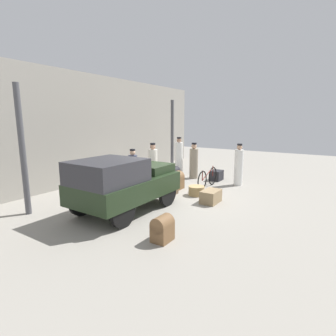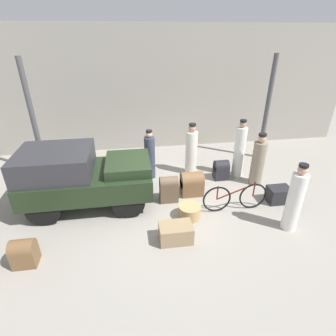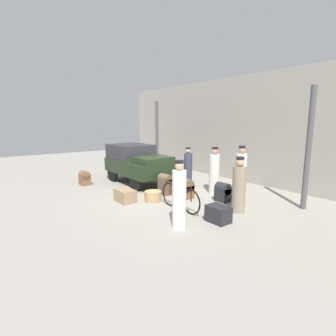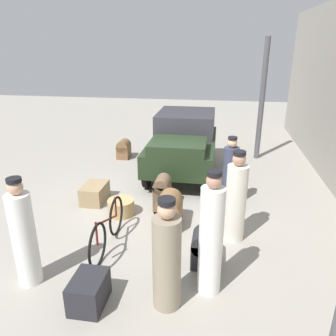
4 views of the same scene
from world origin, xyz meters
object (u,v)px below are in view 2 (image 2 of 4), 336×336
at_px(porter_lifting_near_truck, 258,162).
at_px(porter_standing_middle, 191,151).
at_px(bicycle, 235,197).
at_px(trunk_umber_medium, 221,169).
at_px(suitcase_small_leather, 24,252).
at_px(porter_with_bicycle, 150,156).
at_px(suitcase_tan_flat, 176,233).
at_px(trunk_large_brown, 279,195).
at_px(truck, 82,174).
at_px(trunk_barrel_dark, 169,188).
at_px(porter_carrying_trunk, 239,151).
at_px(suitcase_black_upright, 192,183).
at_px(wicker_basket, 190,212).
at_px(conductor_in_dark_uniform, 295,200).

relative_size(porter_lifting_near_truck, porter_standing_middle, 0.95).
bearing_deg(porter_lifting_near_truck, bicycle, -133.32).
bearing_deg(trunk_umber_medium, suitcase_small_leather, -150.82).
xyz_separation_m(porter_with_bicycle, suitcase_tan_flat, (0.30, -3.01, -0.52)).
bearing_deg(porter_lifting_near_truck, trunk_large_brown, -80.30).
height_order(truck, trunk_barrel_dark, truck).
relative_size(porter_carrying_trunk, suitcase_black_upright, 2.73).
height_order(porter_standing_middle, trunk_barrel_dark, porter_standing_middle).
distance_m(porter_lifting_near_truck, suitcase_tan_flat, 3.62).
xyz_separation_m(wicker_basket, porter_carrying_trunk, (2.01, 1.92, 0.70)).
bearing_deg(bicycle, trunk_barrel_dark, 157.50).
bearing_deg(trunk_barrel_dark, suitcase_small_leather, -150.47).
relative_size(suitcase_small_leather, suitcase_black_upright, 0.86).
bearing_deg(truck, suitcase_small_leather, -114.81).
distance_m(conductor_in_dark_uniform, trunk_barrel_dark, 3.09).
relative_size(porter_with_bicycle, conductor_in_dark_uniform, 0.93).
relative_size(trunk_large_brown, suitcase_black_upright, 0.87).
distance_m(porter_with_bicycle, suitcase_tan_flat, 3.07).
distance_m(bicycle, suitcase_small_leather, 4.93).
xyz_separation_m(bicycle, suitcase_tan_flat, (-1.71, -0.90, -0.18)).
bearing_deg(truck, wicker_basket, -20.75).
bearing_deg(porter_carrying_trunk, suitcase_tan_flat, -132.87).
relative_size(suitcase_tan_flat, trunk_umber_medium, 1.17).
relative_size(porter_with_bicycle, trunk_large_brown, 2.66).
distance_m(porter_with_bicycle, suitcase_black_upright, 1.65).
bearing_deg(porter_lifting_near_truck, wicker_basket, -150.14).
bearing_deg(porter_lifting_near_truck, trunk_barrel_dark, -168.71).
height_order(trunk_barrel_dark, trunk_large_brown, trunk_barrel_dark).
xyz_separation_m(conductor_in_dark_uniform, porter_standing_middle, (-1.68, 3.06, -0.00)).
height_order(trunk_large_brown, suitcase_small_leather, suitcase_small_leather).
height_order(conductor_in_dark_uniform, trunk_barrel_dark, conductor_in_dark_uniform).
relative_size(porter_carrying_trunk, porter_with_bicycle, 1.18).
bearing_deg(conductor_in_dark_uniform, porter_carrying_trunk, 95.03).
distance_m(bicycle, suitcase_black_upright, 1.31).
bearing_deg(truck, porter_lifting_near_truck, 4.10).
bearing_deg(porter_standing_middle, suitcase_small_leather, -141.39).
distance_m(porter_with_bicycle, porter_lifting_near_truck, 3.29).
xyz_separation_m(porter_with_bicycle, suitcase_black_upright, (1.09, -1.17, -0.39)).
xyz_separation_m(bicycle, suitcase_small_leather, (-4.80, -1.12, -0.08)).
bearing_deg(suitcase_tan_flat, conductor_in_dark_uniform, 0.41).
bearing_deg(bicycle, porter_with_bicycle, 133.66).
xyz_separation_m(conductor_in_dark_uniform, trunk_barrel_dark, (-2.65, 1.56, -0.39)).
distance_m(wicker_basket, suitcase_tan_flat, 0.91).
bearing_deg(porter_carrying_trunk, porter_standing_middle, 164.87).
distance_m(truck, conductor_in_dark_uniform, 5.20).
distance_m(conductor_in_dark_uniform, porter_standing_middle, 3.49).
xyz_separation_m(trunk_barrel_dark, trunk_umber_medium, (1.83, 0.99, -0.07)).
xyz_separation_m(suitcase_tan_flat, suitcase_small_leather, (-3.09, -0.22, 0.09)).
bearing_deg(porter_standing_middle, porter_with_bicycle, -176.83).
bearing_deg(porter_lifting_near_truck, suitcase_tan_flat, -143.40).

